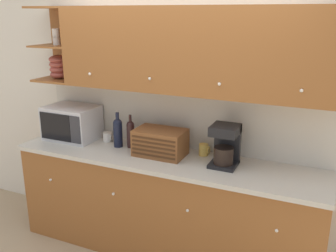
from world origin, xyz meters
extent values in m
plane|color=tan|center=(0.00, 0.00, 0.00)|extent=(24.00, 24.00, 0.00)
cube|color=silver|center=(0.00, 0.03, 1.30)|extent=(5.21, 0.06, 2.60)
cube|color=#935628|center=(0.00, -0.30, 0.46)|extent=(2.81, 0.60, 0.92)
cube|color=beige|center=(0.00, -0.31, 0.94)|extent=(2.83, 0.63, 0.04)
sphere|color=white|center=(-1.05, -0.60, 0.66)|extent=(0.03, 0.03, 0.03)
sphere|color=white|center=(-0.35, -0.60, 0.66)|extent=(0.03, 0.03, 0.03)
sphere|color=white|center=(0.35, -0.60, 0.66)|extent=(0.03, 0.03, 0.03)
sphere|color=white|center=(1.05, -0.60, 0.66)|extent=(0.03, 0.03, 0.03)
cube|color=beige|center=(0.00, -0.01, 1.25)|extent=(2.81, 0.01, 0.58)
cube|color=#935628|center=(0.21, -0.19, 1.89)|extent=(2.39, 0.38, 0.70)
cube|color=#935628|center=(-1.19, -0.01, 1.89)|extent=(0.42, 0.02, 0.70)
cube|color=#935628|center=(-1.19, -0.19, 1.55)|extent=(0.42, 0.38, 0.02)
cube|color=#935628|center=(-1.19, -0.19, 1.88)|extent=(0.42, 0.38, 0.02)
cube|color=#935628|center=(-1.19, -0.19, 2.24)|extent=(0.42, 0.38, 0.02)
sphere|color=white|center=(-0.68, -0.38, 1.67)|extent=(0.03, 0.03, 0.03)
sphere|color=white|center=(-0.09, -0.38, 1.67)|extent=(0.03, 0.03, 0.03)
sphere|color=white|center=(0.51, -0.38, 1.67)|extent=(0.03, 0.03, 0.03)
sphere|color=white|center=(1.10, -0.38, 1.67)|extent=(0.03, 0.03, 0.03)
ellipsoid|color=#9E473D|center=(-1.19, -0.19, 1.60)|extent=(0.18, 0.18, 0.08)
ellipsoid|color=#9E473D|center=(-1.19, -0.19, 1.65)|extent=(0.18, 0.18, 0.08)
ellipsoid|color=#9E473D|center=(-1.19, -0.19, 1.70)|extent=(0.18, 0.18, 0.08)
ellipsoid|color=#9E473D|center=(-1.19, -0.19, 1.75)|extent=(0.18, 0.18, 0.08)
cylinder|color=silver|center=(-1.19, -0.19, 1.93)|extent=(0.07, 0.07, 0.08)
cylinder|color=silver|center=(-1.19, -0.19, 2.00)|extent=(0.07, 0.07, 0.08)
cube|color=silver|center=(-1.06, -0.22, 1.13)|extent=(0.51, 0.37, 0.34)
cube|color=black|center=(-1.11, -0.41, 1.13)|extent=(0.36, 0.01, 0.27)
cube|color=#2D2D33|center=(-0.87, -0.41, 1.13)|extent=(0.11, 0.01, 0.27)
cylinder|color=silver|center=(-0.69, -0.15, 1.01)|extent=(0.09, 0.09, 0.09)
torus|color=silver|center=(-0.64, -0.15, 1.01)|extent=(0.01, 0.06, 0.06)
cylinder|color=black|center=(-0.51, -0.24, 1.08)|extent=(0.09, 0.09, 0.23)
sphere|color=black|center=(-0.51, -0.24, 1.19)|extent=(0.09, 0.09, 0.09)
cylinder|color=black|center=(-0.51, -0.24, 1.26)|extent=(0.03, 0.03, 0.08)
cylinder|color=black|center=(-0.39, -0.20, 1.07)|extent=(0.07, 0.07, 0.22)
sphere|color=black|center=(-0.39, -0.20, 1.18)|extent=(0.07, 0.07, 0.07)
cylinder|color=black|center=(-0.39, -0.20, 1.24)|extent=(0.03, 0.03, 0.08)
cube|color=brown|center=(-0.05, -0.27, 1.08)|extent=(0.45, 0.29, 0.24)
cube|color=#432713|center=(-0.05, -0.41, 1.00)|extent=(0.41, 0.01, 0.02)
cube|color=#432713|center=(-0.05, -0.41, 1.04)|extent=(0.41, 0.01, 0.02)
cube|color=#432713|center=(-0.05, -0.41, 1.08)|extent=(0.41, 0.01, 0.02)
cube|color=#432713|center=(-0.05, -0.41, 1.12)|extent=(0.41, 0.01, 0.02)
cube|color=#432713|center=(-0.05, -0.41, 1.15)|extent=(0.41, 0.01, 0.02)
cylinder|color=gold|center=(0.31, -0.11, 1.01)|extent=(0.08, 0.08, 0.10)
torus|color=gold|center=(0.36, -0.11, 1.01)|extent=(0.01, 0.07, 0.07)
cube|color=black|center=(0.54, -0.28, 0.97)|extent=(0.22, 0.24, 0.03)
cylinder|color=black|center=(0.54, -0.30, 1.06)|extent=(0.17, 0.17, 0.14)
cube|color=black|center=(0.54, -0.19, 1.14)|extent=(0.22, 0.05, 0.35)
cube|color=black|center=(0.54, -0.28, 1.27)|extent=(0.22, 0.24, 0.08)
camera|label=1|loc=(1.31, -3.12, 2.20)|focal=40.00mm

